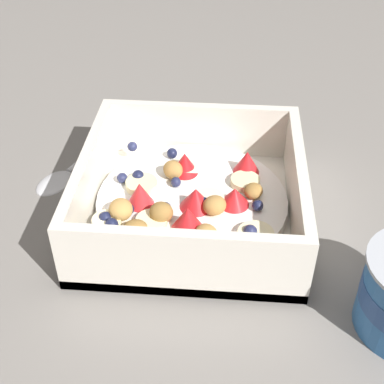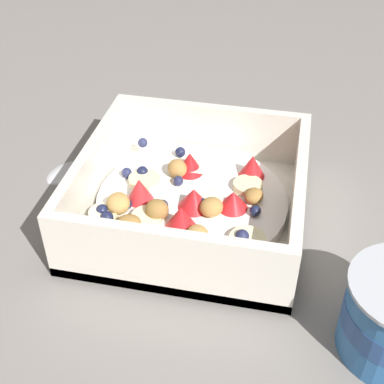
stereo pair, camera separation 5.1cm
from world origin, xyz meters
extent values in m
plane|color=gray|center=(0.00, 0.00, 0.00)|extent=(2.40, 2.40, 0.00)
cube|color=white|center=(-0.01, -0.01, 0.01)|extent=(0.21, 0.21, 0.01)
cube|color=white|center=(-0.01, -0.11, 0.03)|extent=(0.21, 0.01, 0.07)
cube|color=white|center=(-0.01, 0.09, 0.03)|extent=(0.21, 0.01, 0.07)
cube|color=white|center=(-0.11, -0.01, 0.03)|extent=(0.01, 0.19, 0.07)
cube|color=white|center=(0.09, -0.01, 0.03)|extent=(0.01, 0.19, 0.07)
cylinder|color=white|center=(-0.01, -0.01, 0.02)|extent=(0.19, 0.19, 0.01)
cylinder|color=#F4EAB7|center=(0.02, 0.03, 0.03)|extent=(0.04, 0.04, 0.01)
cylinder|color=beige|center=(-0.06, -0.04, 0.03)|extent=(0.04, 0.04, 0.01)
cylinder|color=#F4EAB7|center=(0.06, 0.03, 0.03)|extent=(0.03, 0.03, 0.01)
cylinder|color=#F4EAB7|center=(-0.07, 0.04, 0.03)|extent=(0.05, 0.05, 0.01)
cylinder|color=beige|center=(0.03, 0.06, 0.03)|extent=(0.03, 0.03, 0.01)
cylinder|color=beige|center=(0.04, -0.03, 0.03)|extent=(0.04, 0.04, 0.01)
cylinder|color=#F7EFC6|center=(-0.03, -0.01, 0.03)|extent=(0.03, 0.03, 0.01)
cylinder|color=#F7EFC6|center=(0.00, -0.06, 0.03)|extent=(0.04, 0.04, 0.01)
cone|color=red|center=(0.04, 0.00, 0.04)|extent=(0.03, 0.03, 0.02)
cone|color=red|center=(-0.05, -0.01, 0.03)|extent=(0.04, 0.04, 0.02)
cone|color=red|center=(-0.02, 0.00, 0.03)|extent=(0.03, 0.03, 0.02)
cone|color=red|center=(0.00, -0.05, 0.04)|extent=(0.03, 0.03, 0.02)
cone|color=red|center=(-0.06, -0.06, 0.04)|extent=(0.04, 0.04, 0.02)
cone|color=red|center=(-0.01, 0.03, 0.04)|extent=(0.04, 0.04, 0.03)
sphere|color=#23284C|center=(0.06, -0.09, 0.03)|extent=(0.01, 0.01, 0.01)
sphere|color=#191E3D|center=(-0.07, 0.00, 0.03)|extent=(0.01, 0.01, 0.01)
sphere|color=navy|center=(-0.01, 0.05, 0.03)|extent=(0.01, 0.01, 0.01)
sphere|color=navy|center=(0.02, 0.05, 0.03)|extent=(0.01, 0.01, 0.01)
sphere|color=#191E3D|center=(0.06, 0.04, 0.03)|extent=(0.01, 0.01, 0.01)
sphere|color=#191E3D|center=(0.04, 0.06, 0.03)|extent=(0.01, 0.01, 0.01)
sphere|color=#23284C|center=(0.06, -0.03, 0.03)|extent=(0.01, 0.01, 0.01)
sphere|color=#191E3D|center=(0.05, 0.01, 0.03)|extent=(0.01, 0.01, 0.01)
sphere|color=#191E3D|center=(0.01, 0.01, 0.03)|extent=(0.01, 0.01, 0.01)
sphere|color=#191E3D|center=(-0.02, 0.00, 0.03)|extent=(0.01, 0.01, 0.01)
sphere|color=#191E3D|center=(0.07, 0.03, 0.03)|extent=(0.01, 0.01, 0.01)
sphere|color=#23284C|center=(0.01, -0.03, 0.03)|extent=(0.01, 0.01, 0.01)
sphere|color=#191E3D|center=(0.02, -0.08, 0.03)|extent=(0.01, 0.01, 0.01)
sphere|color=#23284C|center=(-0.07, 0.04, 0.03)|extent=(0.01, 0.01, 0.01)
sphere|color=#191E3D|center=(0.05, -0.04, 0.03)|extent=(0.01, 0.01, 0.01)
ellipsoid|color=#AD7F42|center=(0.01, -0.05, 0.03)|extent=(0.03, 0.03, 0.02)
ellipsoid|color=olive|center=(0.01, 0.02, 0.03)|extent=(0.03, 0.03, 0.02)
ellipsoid|color=tan|center=(0.05, 0.02, 0.03)|extent=(0.03, 0.03, 0.02)
ellipsoid|color=#AD7F42|center=(-0.03, 0.01, 0.03)|extent=(0.03, 0.03, 0.02)
ellipsoid|color=tan|center=(-0.03, 0.05, 0.03)|extent=(0.03, 0.03, 0.02)
ellipsoid|color=olive|center=(-0.07, -0.02, 0.03)|extent=(0.02, 0.03, 0.01)
ellipsoid|color=olive|center=(0.04, 0.04, 0.03)|extent=(0.03, 0.03, 0.01)
ellipsoid|color=silver|center=(0.14, -0.05, 0.00)|extent=(0.05, 0.06, 0.01)
cylinder|color=silver|center=(0.11, -0.13, 0.00)|extent=(0.06, 0.12, 0.01)
camera|label=1|loc=(-0.04, 0.38, 0.35)|focal=49.69mm
camera|label=2|loc=(-0.09, 0.38, 0.35)|focal=49.69mm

